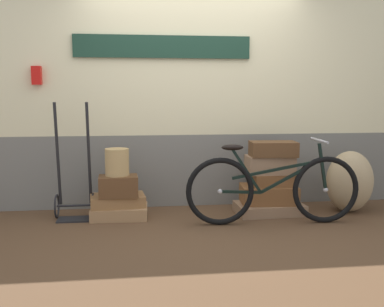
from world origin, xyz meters
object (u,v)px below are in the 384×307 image
object	(u,v)px
suitcase_1	(118,200)
suitcase_5	(272,179)
suitcase_3	(269,208)
burlap_sack	(350,181)
suitcase_2	(118,186)
bicycle	(273,189)
suitcase_7	(273,149)
luggage_trolley	(74,190)
suitcase_6	(270,165)
wicker_basket	(117,162)
suitcase_4	(269,194)
suitcase_0	(120,212)

from	to	relation	value
suitcase_1	suitcase_5	bearing A→B (deg)	-6.12
suitcase_3	burlap_sack	bearing A→B (deg)	-4.01
suitcase_2	bicycle	distance (m)	1.61
suitcase_7	luggage_trolley	size ratio (longest dim) A/B	0.40
luggage_trolley	suitcase_7	bearing A→B (deg)	-1.90
suitcase_1	suitcase_3	world-z (taller)	suitcase_1
burlap_sack	bicycle	distance (m)	1.07
suitcase_6	bicycle	world-z (taller)	bicycle
suitcase_3	luggage_trolley	xyz separation A→B (m)	(-2.12, 0.09, 0.25)
suitcase_7	wicker_basket	size ratio (longest dim) A/B	1.75
suitcase_6	suitcase_7	xyz separation A→B (m)	(0.02, -0.03, 0.18)
suitcase_5	burlap_sack	distance (m)	0.88
suitcase_7	wicker_basket	xyz separation A→B (m)	(-1.69, 0.01, -0.11)
suitcase_3	burlap_sack	distance (m)	0.96
suitcase_7	luggage_trolley	world-z (taller)	luggage_trolley
suitcase_3	suitcase_5	distance (m)	0.33
suitcase_4	suitcase_7	xyz separation A→B (m)	(0.04, -0.01, 0.51)
suitcase_4	luggage_trolley	distance (m)	2.12
suitcase_6	wicker_basket	world-z (taller)	wicker_basket
suitcase_0	suitcase_6	distance (m)	1.72
suitcase_7	bicycle	xyz separation A→B (m)	(-0.12, -0.41, -0.36)
suitcase_3	suitcase_4	bearing A→B (deg)	91.20
suitcase_0	burlap_sack	world-z (taller)	burlap_sack
suitcase_2	suitcase_6	size ratio (longest dim) A/B	0.79
suitcase_4	burlap_sack	world-z (taller)	burlap_sack
suitcase_0	suitcase_4	distance (m)	1.65
suitcase_6	suitcase_1	bearing A→B (deg)	-178.99
suitcase_0	suitcase_1	xyz separation A→B (m)	(-0.02, 0.02, 0.12)
suitcase_0	suitcase_2	distance (m)	0.29
bicycle	suitcase_1	bearing A→B (deg)	164.34
suitcase_0	wicker_basket	world-z (taller)	wicker_basket
burlap_sack	suitcase_7	bearing A→B (deg)	177.18
luggage_trolley	suitcase_2	bearing A→B (deg)	-11.47
suitcase_0	suitcase_2	xyz separation A→B (m)	(-0.01, -0.04, 0.29)
suitcase_3	bicycle	xyz separation A→B (m)	(-0.09, -0.38, 0.31)
suitcase_1	suitcase_3	size ratio (longest dim) A/B	0.78
suitcase_1	burlap_sack	distance (m)	2.58
suitcase_2	suitcase_6	distance (m)	1.67
suitcase_1	suitcase_3	bearing A→B (deg)	-7.88
suitcase_2	suitcase_1	bearing A→B (deg)	99.70
suitcase_1	burlap_sack	xyz separation A→B (m)	(2.58, -0.08, 0.16)
luggage_trolley	burlap_sack	distance (m)	3.03
suitcase_3	suitcase_7	size ratio (longest dim) A/B	1.46
wicker_basket	suitcase_5	bearing A→B (deg)	0.82
suitcase_3	burlap_sack	xyz separation A→B (m)	(0.91, -0.02, 0.29)
suitcase_0	luggage_trolley	size ratio (longest dim) A/B	0.48
suitcase_4	suitcase_2	bearing A→B (deg)	-173.77
suitcase_4	burlap_sack	bearing A→B (deg)	1.69
suitcase_4	suitcase_7	bearing A→B (deg)	-11.19
suitcase_2	luggage_trolley	size ratio (longest dim) A/B	0.33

